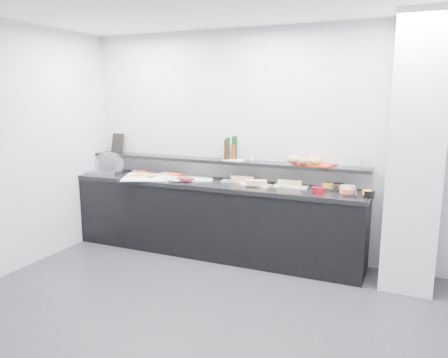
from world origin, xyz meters
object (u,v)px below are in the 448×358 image
at_px(cloche_base, 105,171).
at_px(framed_print, 117,143).
at_px(carafe, 366,155).
at_px(sandwich_plate_mid, 256,185).
at_px(bread_tray, 315,164).
at_px(condiment_tray, 234,160).

bearing_deg(cloche_base, framed_print, 67.04).
relative_size(framed_print, carafe, 0.87).
xyz_separation_m(sandwich_plate_mid, bread_tray, (0.63, 0.20, 0.25)).
xyz_separation_m(cloche_base, carafe, (3.32, 0.15, 0.38)).
height_order(framed_print, condiment_tray, framed_print).
xyz_separation_m(condiment_tray, carafe, (1.52, -0.02, 0.14)).
bearing_deg(sandwich_plate_mid, condiment_tray, 165.40).
height_order(cloche_base, bread_tray, bread_tray).
relative_size(condiment_tray, bread_tray, 0.59).
bearing_deg(framed_print, bread_tray, 6.13).
height_order(cloche_base, sandwich_plate_mid, cloche_base).
relative_size(bread_tray, carafe, 1.39).
xyz_separation_m(sandwich_plate_mid, framed_print, (-2.09, 0.22, 0.37)).
bearing_deg(carafe, bread_tray, 172.69).
relative_size(condiment_tray, carafe, 0.82).
relative_size(cloche_base, carafe, 1.48).
distance_m(sandwich_plate_mid, bread_tray, 0.71).
bearing_deg(carafe, cloche_base, -177.42).
distance_m(cloche_base, framed_print, 0.43).
relative_size(cloche_base, sandwich_plate_mid, 1.28).
height_order(condiment_tray, carafe, carafe).
distance_m(cloche_base, carafe, 3.35).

